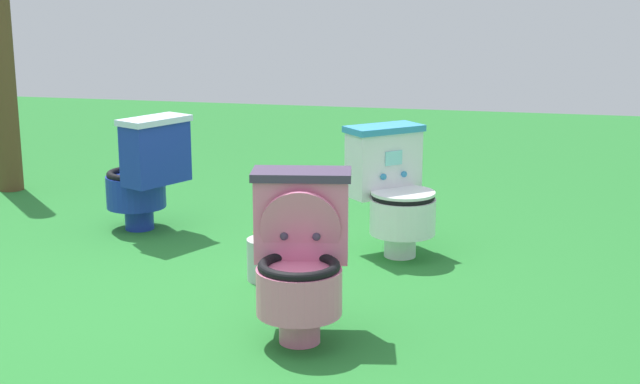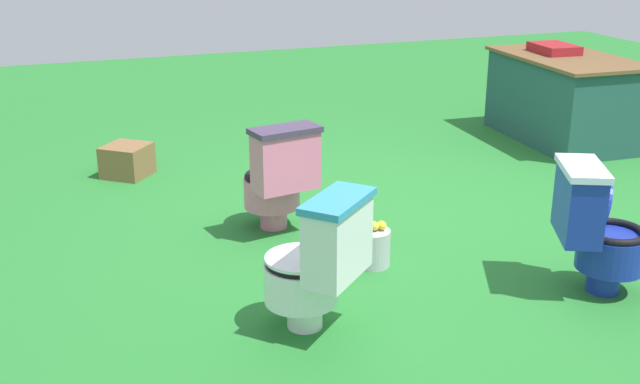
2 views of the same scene
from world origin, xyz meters
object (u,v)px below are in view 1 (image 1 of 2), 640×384
toilet_white (394,190)px  toilet_blue (145,172)px  wooden_post (2,70)px  toilet_pink (300,255)px  lemon_bucket (268,258)px

toilet_white → toilet_blue: same height
toilet_white → wooden_post: 3.20m
toilet_pink → wooden_post: (2.26, 2.79, 0.51)m
wooden_post → lemon_bucket: wooden_post is taller
toilet_white → wooden_post: (0.95, 3.01, 0.52)m
toilet_pink → wooden_post: 3.63m
toilet_blue → lemon_bucket: size_ratio=2.63×
toilet_blue → lemon_bucket: bearing=-100.7°
toilet_blue → wooden_post: bearing=85.9°
wooden_post → lemon_bucket: size_ratio=6.43×
toilet_white → toilet_blue: (0.12, 1.57, 0.00)m
toilet_white → toilet_pink: same height
toilet_blue → wooden_post: (0.82, 1.44, 0.51)m
toilet_pink → lemon_bucket: size_ratio=2.63×
toilet_pink → lemon_bucket: bearing=-73.7°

